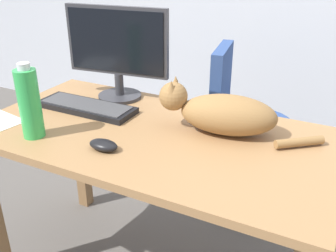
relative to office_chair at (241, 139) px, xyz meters
name	(u,v)px	position (x,y,z in m)	size (l,w,h in m)	color
desk	(152,157)	(-0.15, -0.77, 0.24)	(1.38, 0.72, 0.75)	#9E7247
office_chair	(241,139)	(0.00, 0.00, 0.00)	(0.49, 0.48, 0.91)	black
monitor	(117,50)	(-0.46, -0.52, 0.58)	(0.48, 0.20, 0.41)	#333338
keyboard	(86,107)	(-0.51, -0.71, 0.37)	(0.44, 0.15, 0.03)	black
cat	(222,113)	(0.09, -0.65, 0.43)	(0.61, 0.24, 0.20)	olive
computer_mouse	(103,145)	(-0.23, -0.97, 0.37)	(0.11, 0.06, 0.04)	black
water_bottle	(29,103)	(-0.52, -1.00, 0.49)	(0.08, 0.08, 0.28)	green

